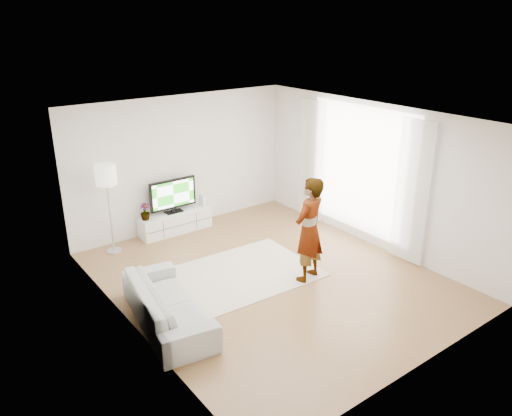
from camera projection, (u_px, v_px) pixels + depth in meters
floor at (270, 278)px, 8.70m from camera, size 6.00×6.00×0.00m
ceiling at (272, 118)px, 7.68m from camera, size 6.00×6.00×0.00m
wall_left at (127, 241)px, 6.79m from camera, size 0.02×6.00×2.80m
wall_right at (372, 175)px, 9.59m from camera, size 0.02×6.00×2.80m
wall_back at (182, 163)px, 10.43m from camera, size 5.00×0.02×2.80m
wall_front at (427, 273)px, 5.95m from camera, size 5.00×0.02×2.80m
window at (360, 170)px, 9.78m from camera, size 0.01×2.60×2.50m
curtain_near at (412, 193)px, 8.80m from camera, size 0.04×0.70×2.60m
curtain_far at (312, 161)px, 10.74m from camera, size 0.04×0.70×2.60m
media_console at (175, 222)px, 10.48m from camera, size 1.54×0.44×0.43m
television at (173, 195)px, 10.28m from camera, size 1.03×0.20×0.72m
game_console at (202, 200)px, 10.74m from camera, size 0.07×0.18×0.24m
potted_plant at (145, 212)px, 9.98m from camera, size 0.24×0.24×0.35m
rug at (240, 274)px, 8.81m from camera, size 2.66×1.97×0.01m
player at (309, 230)px, 8.34m from camera, size 0.76×0.61×1.83m
sofa at (167, 303)px, 7.34m from camera, size 1.18×2.26×0.63m
floor_lamp at (106, 179)px, 9.14m from camera, size 0.39×0.39×1.75m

